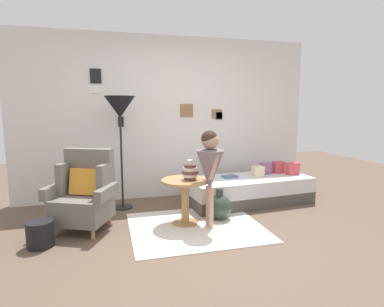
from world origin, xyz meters
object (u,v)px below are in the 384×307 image
vase_striped (190,172)px  book_on_daybed (230,176)px  floor_lamp (120,111)px  person_child (210,166)px  daybed (249,190)px  armchair (84,193)px  magazine_basket (40,234)px  demijohn_near (219,207)px  side_table (185,192)px

vase_striped → book_on_daybed: size_ratio=1.15×
floor_lamp → person_child: bearing=-46.8°
person_child → vase_striped: bearing=140.1°
daybed → armchair: bearing=-169.2°
book_on_daybed → vase_striped: bearing=-138.4°
daybed → book_on_daybed: 0.37m
vase_striped → armchair: bearing=171.0°
magazine_basket → floor_lamp: bearing=50.6°
vase_striped → book_on_daybed: bearing=41.6°
daybed → magazine_basket: size_ratio=7.01×
magazine_basket → demijohn_near: bearing=7.8°
side_table → book_on_daybed: 1.14m
book_on_daybed → magazine_basket: 2.73m
vase_striped → person_child: (0.20, -0.17, 0.10)m
magazine_basket → person_child: bearing=1.6°
armchair → vase_striped: (1.28, -0.20, 0.24)m
book_on_daybed → side_table: bearing=-141.3°
vase_striped → demijohn_near: 0.66m
side_table → demijohn_near: size_ratio=1.42×
side_table → book_on_daybed: (0.89, 0.71, -0.00)m
daybed → person_child: bearing=-137.7°
side_table → floor_lamp: bearing=130.2°
armchair → daybed: bearing=10.8°
armchair → daybed: size_ratio=0.49×
floor_lamp → demijohn_near: floor_lamp is taller
person_child → book_on_daybed: (0.63, 0.91, -0.36)m
armchair → magazine_basket: size_ratio=3.46×
person_child → armchair: bearing=165.8°
daybed → vase_striped: (-1.12, -0.66, 0.48)m
vase_striped → side_table: bearing=157.4°
book_on_daybed → magazine_basket: (-2.54, -0.96, -0.28)m
side_table → book_on_daybed: size_ratio=2.71×
armchair → person_child: bearing=-14.2°
daybed → vase_striped: vase_striped is taller
armchair → demijohn_near: 1.72m
side_table → demijohn_near: (0.48, 0.05, -0.25)m
daybed → side_table: size_ratio=3.29×
vase_striped → demijohn_near: vase_striped is taller
daybed → floor_lamp: (-1.91, 0.23, 1.23)m
side_table → demijohn_near: 0.54m
side_table → magazine_basket: bearing=-171.5°
side_table → magazine_basket: side_table is taller
armchair → demijohn_near: (1.70, -0.13, -0.27)m
floor_lamp → armchair: bearing=-124.9°
floor_lamp → book_on_daybed: size_ratio=7.43×
floor_lamp → person_child: floor_lamp is taller
vase_striped → demijohn_near: (0.42, 0.07, -0.51)m
daybed → magazine_basket: (-2.83, -0.88, -0.06)m
side_table → vase_striped: 0.27m
daybed → vase_striped: size_ratio=7.79×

